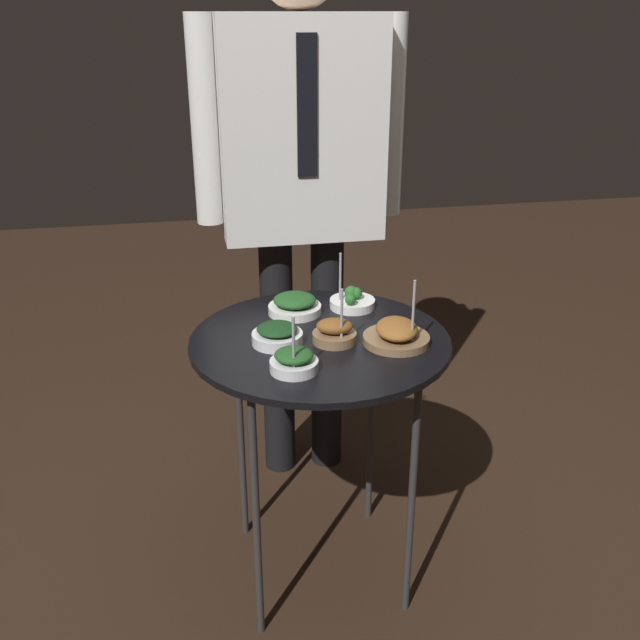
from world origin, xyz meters
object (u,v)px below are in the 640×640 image
(serving_cart, at_px, (320,357))
(bowl_broccoli_mid_right, at_px, (352,301))
(bowl_spinach_center, at_px, (294,361))
(bowl_roast_near_rim, at_px, (397,334))
(bowl_spinach_back_left, at_px, (277,335))
(bowl_roast_mid_left, at_px, (335,332))
(bowl_spinach_front_left, at_px, (295,305))
(waiter_figure, at_px, (300,157))

(serving_cart, relative_size, bowl_broccoli_mid_right, 4.66)
(bowl_spinach_center, bearing_deg, bowl_roast_near_rim, 19.41)
(bowl_spinach_back_left, relative_size, bowl_roast_mid_left, 0.84)
(bowl_broccoli_mid_right, distance_m, bowl_roast_near_rim, 0.26)
(bowl_spinach_front_left, height_order, bowl_spinach_center, bowl_spinach_center)
(bowl_roast_mid_left, height_order, bowl_spinach_center, bowl_roast_mid_left)
(bowl_roast_near_rim, distance_m, bowl_spinach_front_left, 0.33)
(bowl_roast_near_rim, height_order, bowl_spinach_center, bowl_roast_near_rim)
(bowl_roast_near_rim, relative_size, bowl_spinach_center, 1.20)
(serving_cart, height_order, bowl_roast_near_rim, bowl_roast_near_rim)
(bowl_broccoli_mid_right, bearing_deg, bowl_roast_near_rim, -77.91)
(bowl_broccoli_mid_right, bearing_deg, serving_cart, -125.50)
(serving_cart, xyz_separation_m, bowl_roast_near_rim, (0.18, -0.07, 0.08))
(serving_cart, distance_m, bowl_spinach_front_left, 0.20)
(bowl_roast_mid_left, relative_size, bowl_broccoli_mid_right, 0.94)
(bowl_spinach_back_left, xyz_separation_m, bowl_spinach_front_left, (0.08, 0.19, 0.00))
(bowl_spinach_center, xyz_separation_m, waiter_figure, (0.14, 0.72, 0.34))
(bowl_broccoli_mid_right, distance_m, bowl_spinach_center, 0.42)
(serving_cart, distance_m, bowl_spinach_back_left, 0.14)
(bowl_roast_mid_left, height_order, bowl_spinach_front_left, bowl_roast_mid_left)
(serving_cart, height_order, waiter_figure, waiter_figure)
(bowl_spinach_back_left, xyz_separation_m, waiter_figure, (0.16, 0.56, 0.34))
(serving_cart, xyz_separation_m, bowl_spinach_back_left, (-0.11, -0.01, 0.08))
(bowl_spinach_center, height_order, waiter_figure, waiter_figure)
(bowl_roast_mid_left, relative_size, bowl_spinach_center, 1.02)
(bowl_spinach_back_left, height_order, bowl_spinach_front_left, bowl_spinach_front_left)
(serving_cart, relative_size, bowl_spinach_front_left, 5.14)
(bowl_broccoli_mid_right, bearing_deg, bowl_spinach_front_left, -177.42)
(waiter_figure, bearing_deg, bowl_broccoli_mid_right, -77.48)
(serving_cart, height_order, bowl_spinach_center, bowl_spinach_center)
(bowl_spinach_back_left, xyz_separation_m, bowl_broccoli_mid_right, (0.24, 0.19, -0.00))
(bowl_roast_mid_left, bearing_deg, waiter_figure, 88.38)
(bowl_roast_mid_left, relative_size, waiter_figure, 0.09)
(bowl_spinach_back_left, bearing_deg, waiter_figure, 74.04)
(bowl_spinach_back_left, height_order, bowl_roast_mid_left, bowl_roast_mid_left)
(serving_cart, relative_size, waiter_figure, 0.43)
(bowl_roast_near_rim, distance_m, bowl_spinach_center, 0.30)
(serving_cart, xyz_separation_m, bowl_spinach_front_left, (-0.04, 0.17, 0.08))
(bowl_roast_near_rim, bearing_deg, waiter_figure, 102.35)
(bowl_spinach_front_left, bearing_deg, bowl_roast_near_rim, -47.89)
(bowl_spinach_back_left, distance_m, bowl_roast_near_rim, 0.30)
(bowl_spinach_front_left, relative_size, waiter_figure, 0.08)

